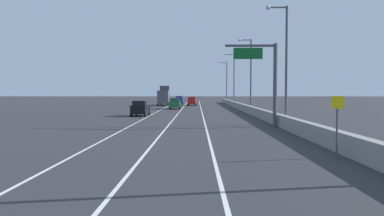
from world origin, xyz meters
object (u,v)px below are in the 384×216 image
Objects in this scene: car_black_0 at (140,108)px; car_red_1 at (192,101)px; speed_advisory_sign at (337,122)px; box_truck at (164,96)px; overhead_sign_gantry at (267,74)px; lamp_post_right_fifth at (226,79)px; lamp_post_right_fourth at (233,76)px; lamp_post_right_second at (284,57)px; car_green_3 at (175,104)px; car_blue_2 at (179,100)px; lamp_post_right_third at (249,70)px.

car_red_1 is (6.25, 35.11, -0.01)m from car_black_0.
box_truck is (-14.14, 65.83, 0.29)m from speed_advisory_sign.
overhead_sign_gantry is 1.78× the size of car_red_1.
lamp_post_right_fourth is at bearing -90.63° from lamp_post_right_fifth.
lamp_post_right_second is 2.71× the size of car_red_1.
lamp_post_right_second is at bearing -78.76° from car_red_1.
speed_advisory_sign is 0.65× the size of car_green_3.
lamp_post_right_second is 2.50× the size of car_blue_2.
lamp_post_right_fifth reaches higher than car_red_1.
lamp_post_right_second is 1.00× the size of lamp_post_right_fourth.
car_green_3 is (-10.25, 33.20, -3.73)m from overhead_sign_gantry.
overhead_sign_gantry is at bearing -74.81° from box_truck.
lamp_post_right_second is 1.00× the size of lamp_post_right_fifth.
lamp_post_right_fourth is 2.50× the size of car_blue_2.
overhead_sign_gantry is 0.97× the size of box_truck.
lamp_post_right_second is 1.47× the size of box_truck.
box_truck is (-6.33, 0.94, 1.06)m from car_red_1.
speed_advisory_sign is 74.33m from car_blue_2.
lamp_post_right_fifth is (1.82, 68.93, 1.74)m from overhead_sign_gantry.
box_truck is at bearing 121.03° from lamp_post_right_third.
lamp_post_right_fourth is 17.59m from car_blue_2.
lamp_post_right_fourth reaches higher than box_truck.
lamp_post_right_fifth is (-0.21, 66.70, 0.00)m from lamp_post_right_second.
lamp_post_right_fifth reaches higher than speed_advisory_sign.
car_green_3 is at bearing -131.24° from lamp_post_right_fourth.
lamp_post_right_fourth reaches higher than overhead_sign_gantry.
car_red_1 is at bearing -115.31° from lamp_post_right_fifth.
box_truck is at bearing -111.76° from car_blue_2.
box_truck is (-15.27, 3.75, -4.41)m from lamp_post_right_fourth.
lamp_post_right_second is 66.70m from lamp_post_right_fifth.
overhead_sign_gantry reaches higher than car_green_3.
box_truck is at bearing 102.12° from speed_advisory_sign.
lamp_post_right_fifth is at bearing 88.49° from overhead_sign_gantry.
box_truck reaches higher than car_green_3.
lamp_post_right_second is 57.56m from car_blue_2.
lamp_post_right_second reaches higher than box_truck.
lamp_post_right_third is 2.77× the size of car_black_0.
overhead_sign_gantry is 24.60m from lamp_post_right_third.
lamp_post_right_second is at bearing -68.38° from car_green_3.
speed_advisory_sign is 62.27m from lamp_post_right_fourth.
car_red_1 is 16.55m from car_green_3.
lamp_post_right_second is 2.77× the size of car_black_0.
speed_advisory_sign is 65.36m from car_red_1.
lamp_post_right_fifth is 22.17m from car_red_1.
lamp_post_right_third is 19.32m from car_black_0.
lamp_post_right_fourth is 36.11m from car_black_0.
car_green_3 is at bearing 111.62° from lamp_post_right_second.
car_blue_2 is 8.31m from box_truck.
lamp_post_right_fourth is (-0.45, 44.47, 0.00)m from lamp_post_right_second.
lamp_post_right_fifth is at bearing 90.15° from lamp_post_right_third.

